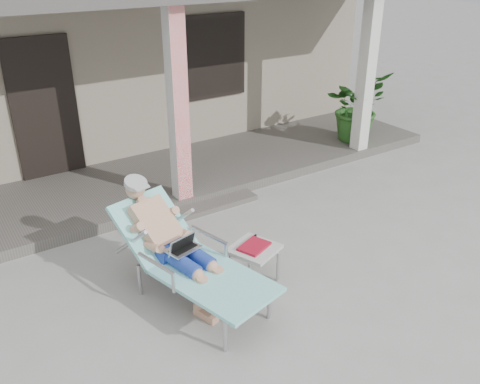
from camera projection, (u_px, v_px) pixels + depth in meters
ground at (272, 278)px, 5.72m from camera, size 60.00×60.00×0.00m
house at (75, 44)px, 9.88m from camera, size 10.40×5.40×3.30m
porch_deck at (158, 180)px, 7.95m from camera, size 10.00×2.00×0.15m
porch_step at (193, 211)px, 7.10m from camera, size 2.00×0.30×0.07m
lounger at (179, 231)px, 5.14m from camera, size 1.16×2.00×1.26m
side_table at (254, 250)px, 5.58m from camera, size 0.62×0.62×0.43m
potted_palm at (356, 107)px, 9.17m from camera, size 1.29×1.18×1.24m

